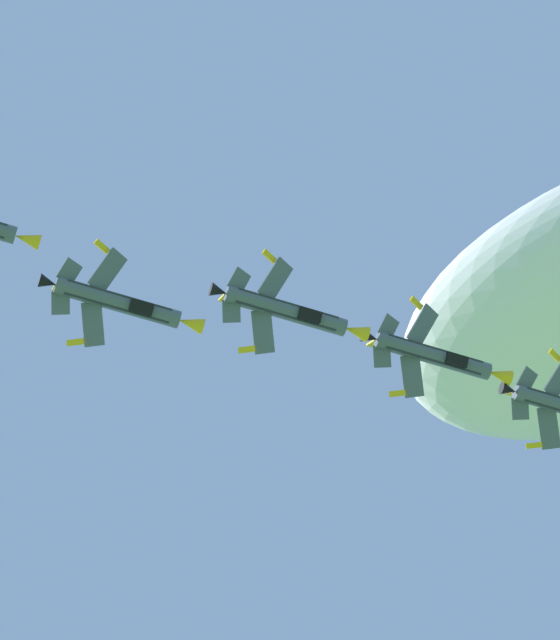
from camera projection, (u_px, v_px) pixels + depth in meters
fighter_jet_left_wing at (436, 357)px, 143.44m from camera, size 12.21×12.58×7.61m
fighter_jet_right_wing at (289, 312)px, 138.16m from camera, size 12.20×12.58×7.56m
fighter_jet_left_outer at (121, 303)px, 135.89m from camera, size 12.11×12.58×7.17m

